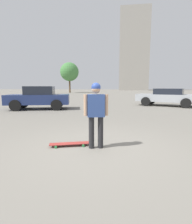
{
  "coord_description": "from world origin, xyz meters",
  "views": [
    {
      "loc": [
        -4.1,
        -0.55,
        1.49
      ],
      "look_at": [
        0.0,
        0.0,
        0.89
      ],
      "focal_mm": 28.0,
      "sensor_mm": 36.0,
      "label": 1
    }
  ],
  "objects_px": {
    "car_parked_near": "(39,97)",
    "car_parked_far": "(167,97)",
    "skateboard": "(70,144)",
    "person": "(96,110)"
  },
  "relations": [
    {
      "from": "skateboard",
      "to": "car_parked_near",
      "type": "distance_m",
      "value": 8.18
    },
    {
      "from": "person",
      "to": "car_parked_far",
      "type": "relative_size",
      "value": 0.33
    },
    {
      "from": "car_parked_near",
      "to": "person",
      "type": "bearing_deg",
      "value": 109.91
    },
    {
      "from": "car_parked_near",
      "to": "car_parked_far",
      "type": "distance_m",
      "value": 9.68
    },
    {
      "from": "skateboard",
      "to": "car_parked_near",
      "type": "bearing_deg",
      "value": -76.28
    },
    {
      "from": "skateboard",
      "to": "car_parked_near",
      "type": "relative_size",
      "value": 0.23
    },
    {
      "from": "skateboard",
      "to": "car_parked_far",
      "type": "bearing_deg",
      "value": -132.68
    },
    {
      "from": "skateboard",
      "to": "person",
      "type": "bearing_deg",
      "value": 159.91
    },
    {
      "from": "car_parked_near",
      "to": "car_parked_far",
      "type": "height_order",
      "value": "car_parked_near"
    },
    {
      "from": "person",
      "to": "car_parked_far",
      "type": "distance_m",
      "value": 11.16
    }
  ]
}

